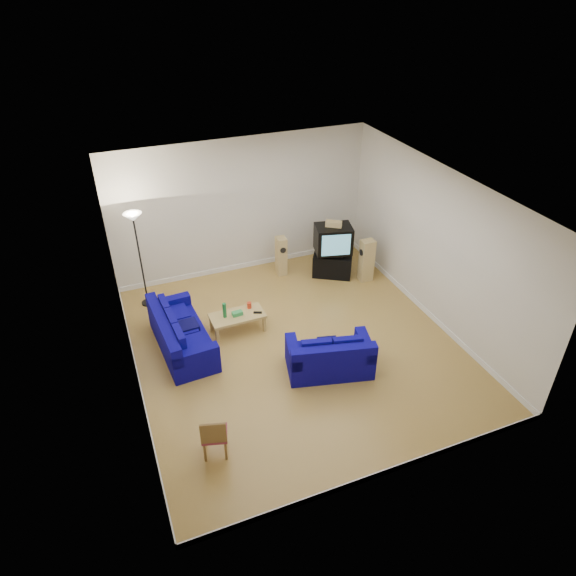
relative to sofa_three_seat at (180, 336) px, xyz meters
name	(u,v)px	position (x,y,z in m)	size (l,w,h in m)	color
room	(296,278)	(2.10, -0.75, 1.26)	(6.01, 6.51, 3.21)	olive
sofa_three_seat	(180,336)	(0.00, 0.00, 0.00)	(0.99, 2.05, 0.77)	#100B6C
sofa_loveseat	(330,358)	(2.39, -1.65, 0.00)	(1.68, 1.18, 0.76)	#100B6C
coffee_table	(237,317)	(1.20, 0.13, 0.05)	(1.09, 0.56, 0.39)	tan
bottle	(225,310)	(0.95, 0.15, 0.27)	(0.07, 0.07, 0.32)	#197233
tissue_box	(237,313)	(1.20, 0.11, 0.15)	(0.21, 0.11, 0.08)	green
red_canister	(249,305)	(1.50, 0.26, 0.17)	(0.09, 0.09, 0.13)	red
remote	(258,312)	(1.60, 0.03, 0.12)	(0.17, 0.05, 0.02)	black
tv_stand	(332,265)	(3.92, 1.39, -0.01)	(0.89, 0.50, 0.55)	black
av_receiver	(335,253)	(3.95, 1.36, 0.31)	(0.41, 0.34, 0.10)	black
television	(333,239)	(3.91, 1.39, 0.67)	(0.94, 0.78, 0.63)	black
centre_speaker	(334,224)	(3.91, 1.40, 1.05)	(0.37, 0.15, 0.13)	tan
speaker_left	(281,256)	(2.82, 1.89, 0.19)	(0.23, 0.30, 0.95)	tan
speaker_right	(366,260)	(4.55, 0.90, 0.23)	(0.32, 0.24, 1.03)	tan
floor_lamp	(135,230)	(-0.35, 1.80, 1.49)	(0.37, 0.37, 2.15)	black
dining_chair	(214,435)	(-0.03, -2.73, 0.15)	(0.47, 0.47, 0.79)	brown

